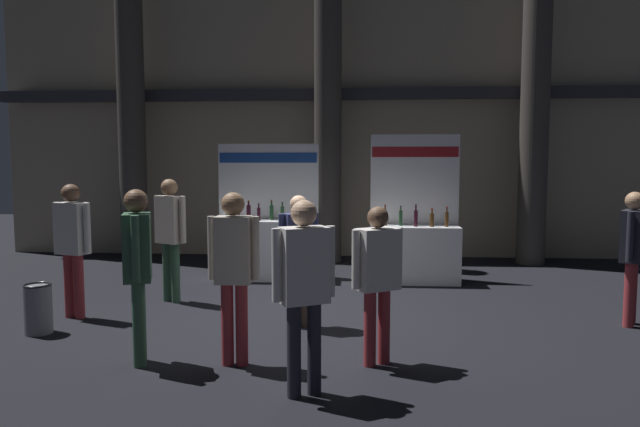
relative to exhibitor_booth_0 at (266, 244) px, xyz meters
The scene contains 13 objects.
ground_plane 2.79m from the exhibitor_booth_0, 68.72° to the right, with size 29.26×29.26×0.00m, color black.
hall_colonnade 3.74m from the exhibitor_booth_0, 68.83° to the left, with size 14.63×1.25×6.40m.
exhibitor_booth_0 is the anchor object (origin of this frame).
exhibitor_booth_1 2.61m from the exhibitor_booth_0, ahead, with size 1.54×0.66×2.55m.
trash_bin 4.09m from the exhibitor_booth_0, 122.41° to the right, with size 0.32×0.32×0.60m.
visitor_0 2.16m from the exhibitor_booth_0, 121.85° to the right, with size 0.52×0.40×1.81m.
visitor_1 4.61m from the exhibitor_booth_0, 66.42° to the right, with size 0.51×0.43×1.61m.
visitor_2 5.19m from the exhibitor_booth_0, 76.76° to the right, with size 0.52×0.40×1.72m.
visitor_3 4.43m from the exhibitor_booth_0, 97.28° to the right, with size 0.36×0.51×1.78m.
visitor_4 4.37m from the exhibitor_booth_0, 84.59° to the right, with size 0.52×0.26×1.75m.
visitor_5 3.09m from the exhibitor_booth_0, 72.81° to the right, with size 0.48×0.36×1.64m.
visitor_7 5.69m from the exhibitor_booth_0, 27.07° to the right, with size 0.43×0.51×1.69m.
visitor_8 3.48m from the exhibitor_booth_0, 127.39° to the right, with size 0.56×0.34×1.77m.
Camera 1 is at (0.68, -7.26, 2.02)m, focal length 31.61 mm.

